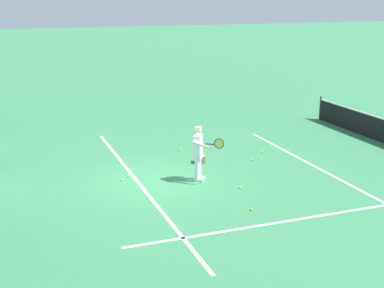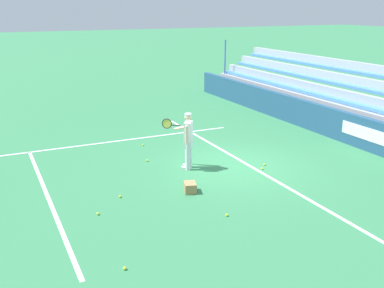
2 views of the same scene
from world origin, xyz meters
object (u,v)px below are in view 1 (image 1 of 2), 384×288
at_px(tennis_ball_on_baseline, 253,160).
at_px(tennis_ball_by_box, 262,152).
at_px(tennis_player, 199,153).
at_px(tennis_ball_far_right, 251,209).
at_px(tennis_ball_midcourt, 128,176).
at_px(ball_box_cardboard, 200,159).
at_px(tennis_ball_far_left, 236,135).
at_px(tennis_ball_stray_back, 180,149).
at_px(tennis_ball_toward_net, 240,187).
at_px(tennis_ball_near_player, 122,180).

xyz_separation_m(tennis_ball_on_baseline, tennis_ball_by_box, (-0.74, 0.76, 0.00)).
height_order(tennis_player, tennis_ball_on_baseline, tennis_player).
bearing_deg(tennis_ball_far_right, tennis_ball_midcourt, -147.44).
xyz_separation_m(ball_box_cardboard, tennis_ball_far_left, (-2.81, 2.67, -0.10)).
bearing_deg(tennis_ball_midcourt, tennis_ball_by_box, 99.84).
distance_m(tennis_ball_stray_back, tennis_ball_toward_net, 4.48).
height_order(ball_box_cardboard, tennis_ball_stray_back, ball_box_cardboard).
bearing_deg(tennis_ball_on_baseline, tennis_player, -63.64).
bearing_deg(tennis_ball_stray_back, tennis_ball_far_right, -0.70).
distance_m(tennis_ball_near_player, tennis_ball_by_box, 5.64).
bearing_deg(ball_box_cardboard, tennis_ball_far_right, -3.17).
distance_m(tennis_player, tennis_ball_stray_back, 3.50).
bearing_deg(tennis_ball_on_baseline, tennis_ball_toward_net, -34.15).
distance_m(tennis_ball_stray_back, tennis_ball_by_box, 3.05).
xyz_separation_m(tennis_ball_on_baseline, tennis_ball_far_right, (3.99, -2.04, 0.00)).
bearing_deg(tennis_ball_by_box, tennis_ball_toward_net, -37.31).
bearing_deg(tennis_ball_toward_net, tennis_ball_far_left, 156.13).
xyz_separation_m(tennis_player, tennis_ball_far_left, (-4.48, 3.37, -0.86)).
relative_size(ball_box_cardboard, tennis_ball_by_box, 6.06).
relative_size(tennis_ball_midcourt, tennis_ball_far_left, 1.00).
bearing_deg(tennis_ball_by_box, tennis_ball_near_player, -77.86).
bearing_deg(tennis_ball_far_left, tennis_ball_midcourt, -57.55).
bearing_deg(tennis_ball_far_left, tennis_ball_toward_net, -23.87).
xyz_separation_m(tennis_player, tennis_ball_by_box, (-1.98, 3.26, -0.86)).
distance_m(tennis_ball_midcourt, tennis_ball_near_player, 0.39).
distance_m(tennis_player, tennis_ball_on_baseline, 2.91).
xyz_separation_m(tennis_ball_by_box, tennis_ball_toward_net, (3.09, -2.36, 0.00)).
relative_size(tennis_ball_on_baseline, tennis_ball_near_player, 1.00).
bearing_deg(ball_box_cardboard, tennis_ball_on_baseline, 76.34).
bearing_deg(tennis_ball_near_player, tennis_ball_stray_back, 132.51).
bearing_deg(tennis_ball_midcourt, tennis_ball_toward_net, 52.88).
distance_m(ball_box_cardboard, tennis_ball_stray_back, 1.69).
bearing_deg(tennis_ball_far_right, tennis_ball_stray_back, 179.30).
relative_size(tennis_ball_stray_back, tennis_ball_by_box, 1.00).
height_order(tennis_ball_far_right, tennis_ball_by_box, same).
bearing_deg(tennis_ball_stray_back, tennis_ball_toward_net, 4.73).
height_order(tennis_player, tennis_ball_far_left, tennis_player).
distance_m(tennis_ball_on_baseline, tennis_ball_stray_back, 2.89).
relative_size(tennis_ball_on_baseline, tennis_ball_stray_back, 1.00).
bearing_deg(tennis_ball_stray_back, tennis_ball_midcourt, -47.82).
bearing_deg(tennis_ball_on_baseline, tennis_ball_midcourt, -87.89).
distance_m(tennis_ball_on_baseline, tennis_ball_far_right, 4.48).
relative_size(tennis_ball_midcourt, tennis_ball_stray_back, 1.00).
height_order(tennis_ball_near_player, tennis_ball_toward_net, same).
distance_m(tennis_ball_stray_back, tennis_ball_far_right, 6.10).
relative_size(tennis_ball_near_player, tennis_ball_toward_net, 1.00).
distance_m(tennis_ball_far_right, tennis_ball_by_box, 5.50).
height_order(ball_box_cardboard, tennis_ball_near_player, ball_box_cardboard).
distance_m(tennis_ball_midcourt, tennis_ball_toward_net, 3.62).
bearing_deg(tennis_ball_by_box, ball_box_cardboard, -83.12).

